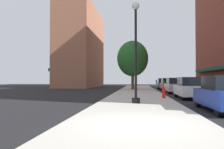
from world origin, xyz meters
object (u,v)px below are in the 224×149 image
at_px(fire_hydrant, 164,93).
at_px(parking_meter_near, 156,84).
at_px(lamppost, 136,50).
at_px(car_blue, 224,94).
at_px(car_silver, 175,86).
at_px(car_green, 163,84).
at_px(car_red, 168,84).
at_px(car_white, 190,88).
at_px(tree_near, 133,59).
at_px(parking_meter_far, 163,86).

height_order(fire_hydrant, parking_meter_near, parking_meter_near).
height_order(lamppost, car_blue, lamppost).
xyz_separation_m(parking_meter_near, car_blue, (1.95, -14.61, -0.14)).
height_order(car_silver, car_green, same).
bearing_deg(fire_hydrant, car_red, 81.49).
bearing_deg(car_white, tree_near, 108.22).
xyz_separation_m(fire_hydrant, car_red, (2.10, 14.05, 0.29)).
relative_size(lamppost, tree_near, 0.88).
xyz_separation_m(car_red, car_green, (0.00, 5.89, 0.00)).
xyz_separation_m(tree_near, car_red, (4.69, -0.80, -3.56)).
bearing_deg(tree_near, lamppost, -88.15).
distance_m(fire_hydrant, parking_meter_far, 1.66).
relative_size(fire_hydrant, car_silver, 0.18).
relative_size(parking_meter_near, car_red, 0.30).
bearing_deg(parking_meter_far, fire_hydrant, -95.42).
height_order(parking_meter_near, car_red, car_red).
bearing_deg(car_red, tree_near, 171.38).
relative_size(parking_meter_near, car_silver, 0.30).
relative_size(lamppost, parking_meter_near, 4.50).
distance_m(tree_near, car_silver, 8.81).
height_order(car_white, car_red, same).
xyz_separation_m(lamppost, car_white, (4.10, 4.86, -2.39)).
relative_size(parking_meter_far, car_white, 0.30).
relative_size(car_blue, car_silver, 1.00).
relative_size(fire_hydrant, parking_meter_far, 0.60).
xyz_separation_m(parking_meter_far, car_green, (1.95, 18.35, -0.14)).
bearing_deg(parking_meter_far, parking_meter_near, 90.00).
relative_size(fire_hydrant, car_green, 0.18).
bearing_deg(car_blue, car_red, 88.47).
distance_m(parking_meter_far, tree_near, 13.96).
xyz_separation_m(lamppost, car_red, (4.10, 17.64, -2.39)).
xyz_separation_m(parking_meter_near, car_white, (1.95, -7.47, -0.14)).
distance_m(lamppost, parking_meter_far, 6.05).
relative_size(lamppost, car_blue, 1.37).
height_order(lamppost, fire_hydrant, lamppost).
relative_size(fire_hydrant, car_blue, 0.18).
relative_size(parking_meter_far, car_blue, 0.30).
relative_size(fire_hydrant, parking_meter_near, 0.60).
distance_m(parking_meter_far, car_blue, 7.72).
bearing_deg(car_blue, lamppost, 149.39).
height_order(car_white, car_silver, same).
distance_m(parking_meter_far, car_green, 18.45).
height_order(fire_hydrant, car_red, car_red).
bearing_deg(parking_meter_far, tree_near, 101.69).
xyz_separation_m(fire_hydrant, car_green, (2.10, 19.94, 0.29)).
relative_size(car_silver, car_green, 1.00).
height_order(parking_meter_far, car_red, car_red).
distance_m(parking_meter_far, car_silver, 6.98).
bearing_deg(lamppost, fire_hydrant, 60.91).
bearing_deg(parking_meter_near, car_white, -75.38).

